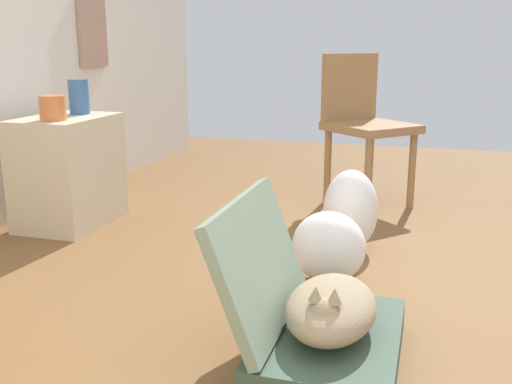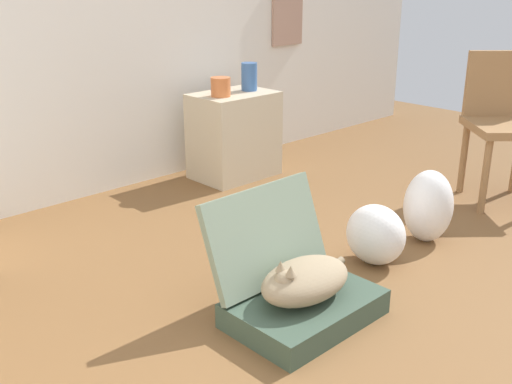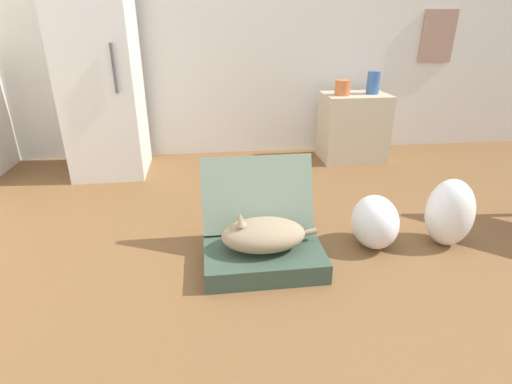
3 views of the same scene
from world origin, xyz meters
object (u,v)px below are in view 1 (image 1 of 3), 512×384
Objects in this scene: vase_tall at (52,108)px; side_table at (69,171)px; suitcase_base at (330,347)px; chair at (363,121)px; cat at (331,308)px; plastic_bag_white at (329,247)px; plastic_bag_clear at (350,210)px; vase_short at (79,97)px.

side_table is at bearing 12.61° from vase_tall.
chair reaches higher than suitcase_base.
plastic_bag_white is at bearing 10.33° from cat.
chair is (0.91, 0.06, 0.32)m from plastic_bag_clear.
plastic_bag_clear reaches higher than cat.
chair reaches higher than plastic_bag_white.
vase_short reaches higher than vase_tall.
plastic_bag_white is at bearing -105.20° from side_table.
vase_short reaches higher than plastic_bag_white.
vase_tall reaches higher than suitcase_base.
chair is (0.92, -1.51, 0.22)m from side_table.
plastic_bag_white is 1.72m from vase_short.
vase_short is at bearing -2.52° from side_table.
side_table is 4.51× the size of vase_tall.
cat is at bearing -126.62° from vase_short.
chair is (1.34, 0.03, 0.37)m from plastic_bag_white.
cat is (-0.01, 0.00, 0.14)m from suitcase_base.
suitcase_base is at bearing -175.23° from plastic_bag_clear.
vase_tall is at bearing 60.07° from suitcase_base.
chair is at bearing -54.23° from vase_tall.
chair reaches higher than vase_short.
suitcase_base is 0.68m from plastic_bag_white.
vase_tall reaches higher than plastic_bag_white.
plastic_bag_clear is (1.09, 0.09, 0.15)m from suitcase_base.
cat is at bearing -169.67° from plastic_bag_white.
suitcase_base is at bearing -123.06° from side_table.
cat is at bearing -175.27° from plastic_bag_clear.
vase_tall is at bearing -167.39° from side_table.
vase_short reaches higher than side_table.
side_table reaches higher than plastic_bag_white.
cat is at bearing -120.07° from vase_tall.
suitcase_base is 1.21× the size of cat.
chair is (1.07, -1.48, -0.14)m from vase_tall.
vase_short is at bearing 69.88° from plastic_bag_white.
side_table is at bearing 56.81° from cat.
suitcase_base is at bearing -4.65° from cat.
cat is 3.87× the size of vase_tall.
plastic_bag_white is 0.52× the size of side_table.
vase_tall reaches higher than side_table.
vase_tall is at bearing -174.86° from vase_short.
plastic_bag_white is 0.78× the size of plastic_bag_clear.
plastic_bag_clear is at bearing -134.07° from chair.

